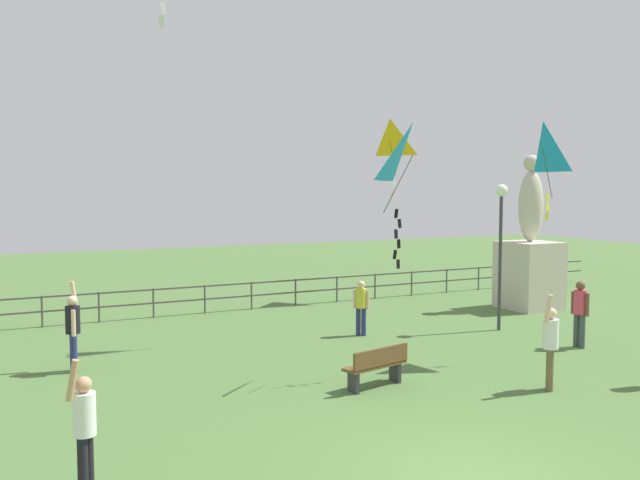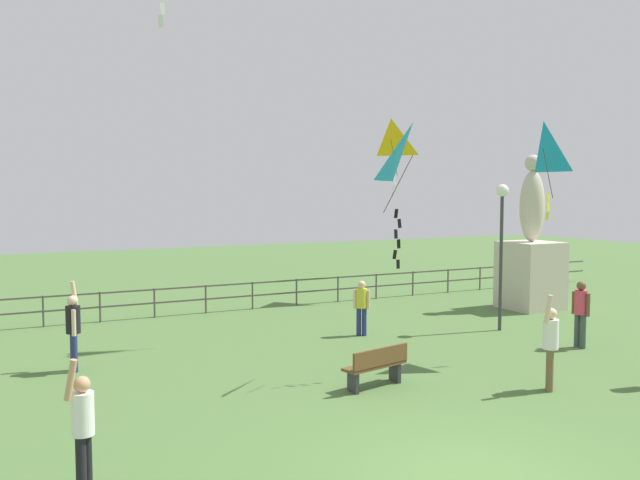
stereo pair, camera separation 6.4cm
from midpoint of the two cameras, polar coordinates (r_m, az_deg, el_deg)
ground_plane at (r=10.01m, az=13.38°, el=-19.65°), size 80.00×80.00×0.00m
statue_monument at (r=23.78m, az=17.97°, el=-1.69°), size 1.76×1.76×5.31m
lamppost at (r=19.62m, az=15.64°, el=1.36°), size 0.36×0.36×4.26m
park_bench at (r=13.78m, az=5.10°, el=-10.83°), size 1.55×0.72×0.85m
person_1 at (r=15.78m, az=-20.59°, el=-7.09°), size 0.32×0.52×2.03m
person_2 at (r=18.28m, az=21.86°, el=-5.66°), size 0.32×0.52×1.74m
person_3 at (r=18.47m, az=3.74°, el=-5.60°), size 0.39×0.32×1.55m
person_4 at (r=9.52m, az=-19.78°, el=-14.94°), size 0.41×0.44×1.89m
person_5 at (r=14.20m, az=19.56°, el=-8.37°), size 0.49×0.38×1.99m
kite_0 at (r=16.36m, az=18.99°, el=7.34°), size 0.78×0.81×2.29m
kite_2 at (r=14.09m, az=8.14°, el=6.95°), size 1.21×1.17×3.06m
kite_3 at (r=24.17m, az=6.29°, el=8.57°), size 1.37×1.42×2.75m
waterfront_railing at (r=21.97m, az=-11.72°, el=-4.81°), size 36.01×0.06×0.95m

